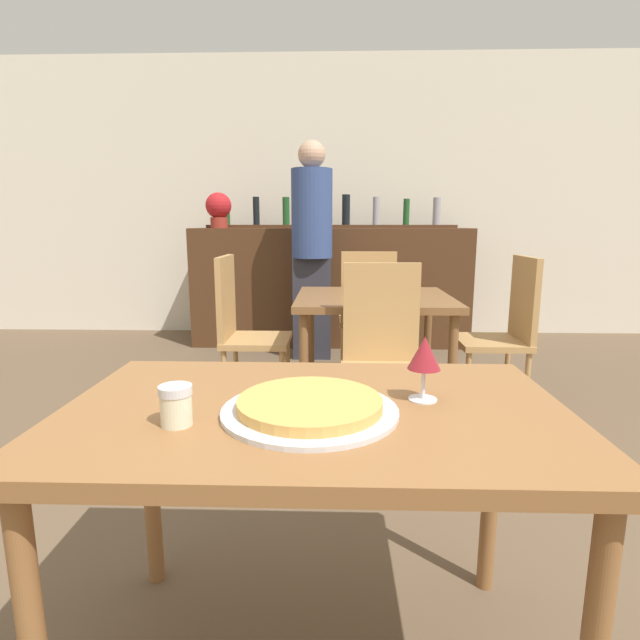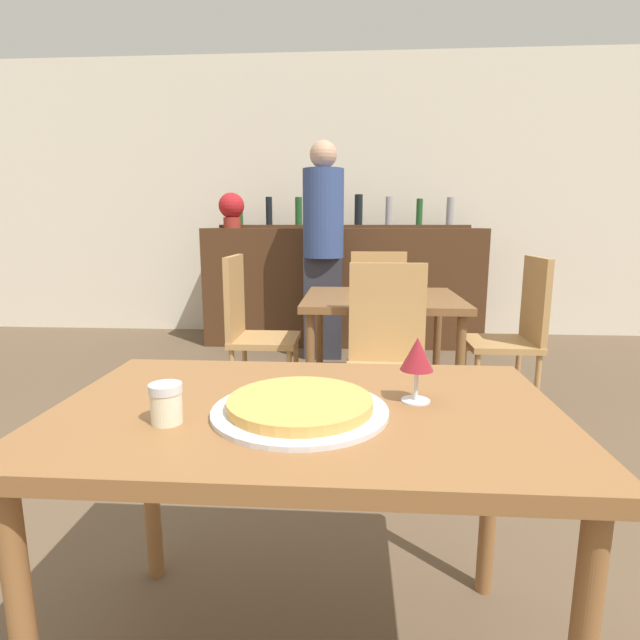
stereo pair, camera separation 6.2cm
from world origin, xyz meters
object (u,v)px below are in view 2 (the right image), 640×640
(cheese_shaker, at_px, (166,403))
(potted_plant, at_px, (232,208))
(chair_far_side_back, at_px, (377,309))
(person_standing, at_px, (323,243))
(chair_far_side_front, at_px, (388,350))
(chair_far_side_right, at_px, (516,328))
(wine_glass, at_px, (417,356))
(chair_far_side_left, at_px, (251,324))
(pizza_tray, at_px, (300,406))

(cheese_shaker, relative_size, potted_plant, 0.27)
(chair_far_side_back, xyz_separation_m, person_standing, (-0.43, 0.67, 0.45))
(chair_far_side_front, distance_m, potted_plant, 2.82)
(chair_far_side_right, xyz_separation_m, wine_glass, (-0.81, -1.79, 0.29))
(chair_far_side_left, bearing_deg, potted_plant, 16.62)
(pizza_tray, relative_size, person_standing, 0.22)
(pizza_tray, xyz_separation_m, potted_plant, (-1.04, 3.67, 0.55))
(person_standing, bearing_deg, wine_glass, -82.27)
(wine_glass, bearing_deg, chair_far_side_right, 65.69)
(person_standing, xyz_separation_m, wine_glass, (0.41, -3.05, -0.15))
(chair_far_side_left, bearing_deg, chair_far_side_right, -90.00)
(person_standing, xyz_separation_m, potted_plant, (-0.90, 0.53, 0.30))
(chair_far_side_front, height_order, cheese_shaker, chair_far_side_front)
(pizza_tray, distance_m, potted_plant, 3.86)
(chair_far_side_right, xyz_separation_m, cheese_shaker, (-1.36, -1.96, 0.23))
(chair_far_side_front, bearing_deg, person_standing, 103.09)
(wine_glass, xyz_separation_m, potted_plant, (-1.31, 3.58, 0.45))
(pizza_tray, bearing_deg, chair_far_side_right, 60.22)
(chair_far_side_front, height_order, person_standing, person_standing)
(chair_far_side_left, xyz_separation_m, potted_plant, (-0.53, 1.78, 0.75))
(chair_far_side_front, height_order, pizza_tray, chair_far_side_front)
(chair_far_side_front, relative_size, chair_far_side_back, 1.00)
(chair_far_side_back, bearing_deg, chair_far_side_left, 36.50)
(pizza_tray, bearing_deg, wine_glass, 19.62)
(potted_plant, bearing_deg, chair_far_side_back, -42.04)
(wine_glass, bearing_deg, cheese_shaker, -162.89)
(chair_far_side_right, relative_size, potted_plant, 2.92)
(chair_far_side_back, relative_size, person_standing, 0.53)
(chair_far_side_left, relative_size, chair_far_side_right, 1.00)
(chair_far_side_back, bearing_deg, pizza_tray, 83.42)
(chair_far_side_front, relative_size, chair_far_side_right, 1.00)
(chair_far_side_right, distance_m, person_standing, 1.81)
(chair_far_side_left, relative_size, wine_glass, 6.03)
(potted_plant, bearing_deg, chair_far_side_right, -40.07)
(chair_far_side_front, height_order, chair_far_side_left, same)
(chair_far_side_right, bearing_deg, cheese_shaker, -34.77)
(chair_far_side_left, distance_m, potted_plant, 2.01)
(chair_far_side_right, bearing_deg, wine_glass, -24.31)
(pizza_tray, height_order, cheese_shaker, cheese_shaker)
(chair_far_side_front, xyz_separation_m, person_standing, (-0.43, 1.84, 0.45))
(potted_plant, bearing_deg, cheese_shaker, -78.53)
(pizza_tray, relative_size, cheese_shaker, 4.60)
(chair_far_side_front, relative_size, person_standing, 0.53)
(chair_far_side_back, relative_size, wine_glass, 6.03)
(chair_far_side_front, xyz_separation_m, chair_far_side_right, (0.79, 0.59, 0.00))
(chair_far_side_left, height_order, chair_far_side_right, same)
(person_standing, relative_size, wine_glass, 11.38)
(chair_far_side_back, xyz_separation_m, cheese_shaker, (-0.57, -2.55, 0.23))
(person_standing, bearing_deg, cheese_shaker, -92.47)
(chair_far_side_back, bearing_deg, chair_far_side_front, 90.00)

